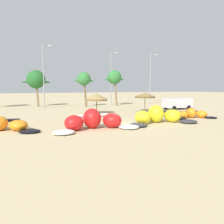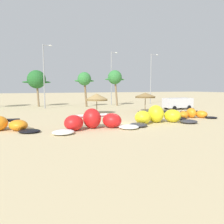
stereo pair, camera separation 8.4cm
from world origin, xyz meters
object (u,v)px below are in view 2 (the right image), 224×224
at_px(palm_left, 37,80).
at_px(lamppost_west_center, 44,74).
at_px(beach_umbrella_middle, 145,95).
at_px(lamppost_east_center, 112,76).
at_px(palm_center_left, 115,78).
at_px(lamppost_east, 151,76).
at_px(palm_left_of_gap, 84,79).
at_px(kite_center, 193,114).
at_px(beach_umbrella_near_van, 97,97).
at_px(kite_left_of_center, 158,116).
at_px(kite_left, 94,121).
at_px(parked_van, 177,103).

relative_size(palm_left, lamppost_west_center, 0.63).
xyz_separation_m(beach_umbrella_middle, palm_left, (-13.86, 15.14, 2.55)).
relative_size(lamppost_west_center, lamppost_east_center, 0.99).
xyz_separation_m(palm_center_left, lamppost_west_center, (-13.07, -0.79, 0.43)).
bearing_deg(lamppost_east, palm_left_of_gap, -171.60).
bearing_deg(kite_center, lamppost_east_center, 92.65).
bearing_deg(kite_center, palm_left_of_gap, 111.00).
relative_size(palm_center_left, lamppost_east_center, 0.64).
xyz_separation_m(beach_umbrella_near_van, lamppost_east_center, (7.87, 13.51, 3.55)).
xyz_separation_m(kite_center, palm_center_left, (-1.28, 19.49, 4.94)).
relative_size(kite_center, lamppost_east, 0.50).
distance_m(kite_center, lamppost_east_center, 22.35).
bearing_deg(kite_center, palm_center_left, 93.75).
height_order(beach_umbrella_near_van, palm_center_left, palm_center_left).
height_order(kite_left_of_center, lamppost_east, lamppost_east).
height_order(palm_left_of_gap, lamppost_west_center, lamppost_west_center).
xyz_separation_m(kite_left, kite_left_of_center, (6.88, 0.51, 0.01)).
xyz_separation_m(beach_umbrella_middle, lamppost_east, (9.72, 13.51, 3.52)).
relative_size(beach_umbrella_middle, palm_left, 0.45).
xyz_separation_m(palm_left_of_gap, lamppost_east, (15.67, 2.31, 0.96)).
bearing_deg(parked_van, kite_left_of_center, -136.27).
bearing_deg(kite_left_of_center, beach_umbrella_near_van, 107.87).
height_order(kite_left, palm_center_left, palm_center_left).
bearing_deg(kite_left, lamppost_west_center, 94.69).
bearing_deg(lamppost_west_center, beach_umbrella_middle, -39.54).
xyz_separation_m(beach_umbrella_near_van, palm_center_left, (7.60, 11.33, 3.11)).
height_order(parked_van, palm_left_of_gap, palm_left_of_gap).
distance_m(lamppost_west_center, lamppost_east, 22.81).
distance_m(palm_left_of_gap, lamppost_west_center, 7.03).
bearing_deg(beach_umbrella_middle, lamppost_west_center, 140.46).
height_order(kite_left, palm_left, palm_left).
distance_m(kite_left_of_center, palm_left_of_gap, 21.22).
bearing_deg(beach_umbrella_middle, kite_left, -138.18).
height_order(kite_left_of_center, lamppost_west_center, lamppost_west_center).
bearing_deg(kite_left, lamppost_east, 48.36).
height_order(kite_left_of_center, kite_center, kite_left_of_center).
bearing_deg(beach_umbrella_middle, palm_left_of_gap, 117.96).
relative_size(beach_umbrella_middle, lamppost_east, 0.28).
bearing_deg(palm_left_of_gap, kite_left, -103.92).
bearing_deg(lamppost_west_center, lamppost_east_center, 12.54).
xyz_separation_m(parked_van, lamppost_east_center, (-6.04, 12.81, 4.72)).
distance_m(kite_center, palm_left, 28.15).
height_order(lamppost_west_center, lamppost_east_center, lamppost_east_center).
height_order(palm_center_left, lamppost_east, lamppost_east).
bearing_deg(beach_umbrella_near_van, lamppost_east_center, 59.79).
height_order(beach_umbrella_middle, palm_left_of_gap, palm_left_of_gap).
distance_m(kite_center, lamppost_west_center, 24.18).
distance_m(beach_umbrella_near_van, palm_left, 16.57).
relative_size(parked_van, lamppost_east_center, 0.44).
height_order(kite_left, lamppost_west_center, lamppost_west_center).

